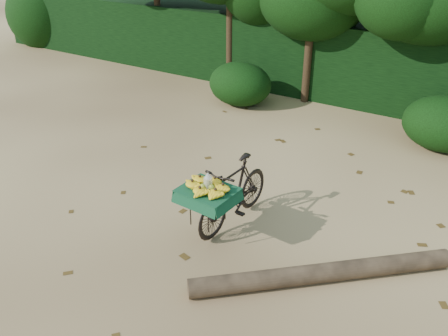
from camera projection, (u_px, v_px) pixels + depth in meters
The scene contains 7 objects.
ground at pixel (264, 233), 6.66m from camera, with size 80.00×80.00×0.00m, color #D5B572.
vendor_bicycle at pixel (233, 192), 6.67m from camera, with size 0.74×1.74×0.99m.
fallen_log at pixel (323, 273), 5.73m from camera, with size 0.24×0.24×3.28m, color brown.
hedge_backdrop at pixel (396, 67), 10.92m from camera, with size 26.00×1.80×1.80m, color black.
tree_row at pixel (364, 20), 10.13m from camera, with size 14.50×2.00×4.00m, color black, non-canonical shape.
bush_clumps at pixel (391, 116), 9.40m from camera, with size 8.80×1.70×0.90m, color black, non-canonical shape.
leaf_litter at pixel (285, 212), 7.14m from camera, with size 7.00×7.30×0.01m, color #4C3614, non-canonical shape.
Camera 1 is at (2.48, -4.90, 3.91)m, focal length 38.00 mm.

